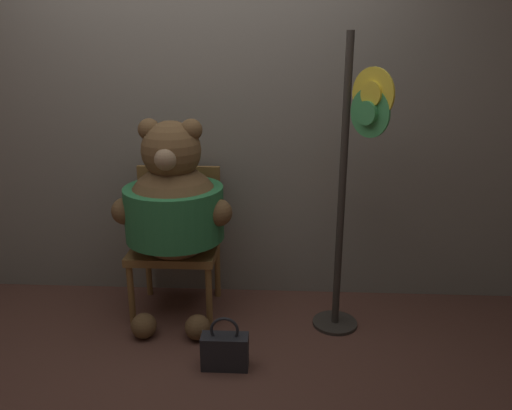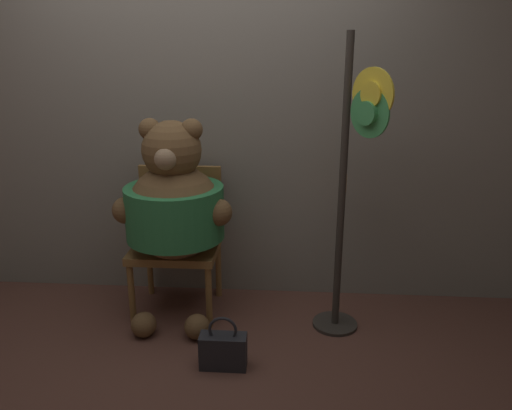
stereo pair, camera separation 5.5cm
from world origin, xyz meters
TOP-DOWN VIEW (x-y plane):
  - ground_plane at (0.00, 0.00)m, footprint 14.00×14.00m
  - wall_back at (0.00, 0.77)m, footprint 8.00×0.10m
  - chair at (-0.14, 0.50)m, footprint 0.55×0.47m
  - teddy_bear at (-0.11, 0.34)m, footprint 0.73×0.65m
  - hat_display_rack at (0.93, 0.25)m, footprint 0.35×0.49m
  - handbag_on_ground at (0.24, -0.19)m, footprint 0.26×0.11m

SIDE VIEW (x-z plane):
  - ground_plane at x=0.00m, z-range 0.00..0.00m
  - handbag_on_ground at x=0.24m, z-range -0.05..0.26m
  - chair at x=-0.14m, z-range 0.04..0.98m
  - teddy_bear at x=-0.11m, z-range 0.11..1.40m
  - hat_display_rack at x=0.93m, z-range 0.05..1.82m
  - wall_back at x=0.00m, z-range 0.00..2.50m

